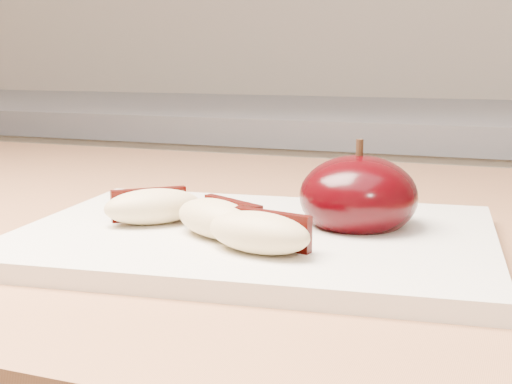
% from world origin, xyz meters
% --- Properties ---
extents(back_cabinet, '(2.40, 0.62, 0.94)m').
position_xyz_m(back_cabinet, '(0.00, 1.20, 0.47)').
color(back_cabinet, silver).
rests_on(back_cabinet, ground).
extents(cutting_board, '(0.33, 0.26, 0.01)m').
position_xyz_m(cutting_board, '(-0.03, 0.40, 0.91)').
color(cutting_board, silver).
rests_on(cutting_board, island_counter).
extents(apple_half, '(0.10, 0.10, 0.07)m').
position_xyz_m(apple_half, '(0.03, 0.43, 0.93)').
color(apple_half, black).
rests_on(apple_half, cutting_board).
extents(apple_wedge_a, '(0.07, 0.07, 0.02)m').
position_xyz_m(apple_wedge_a, '(-0.10, 0.38, 0.92)').
color(apple_wedge_a, '#D1B784').
rests_on(apple_wedge_a, cutting_board).
extents(apple_wedge_b, '(0.07, 0.06, 0.02)m').
position_xyz_m(apple_wedge_b, '(-0.04, 0.37, 0.92)').
color(apple_wedge_b, '#D1B784').
rests_on(apple_wedge_b, cutting_board).
extents(apple_wedge_c, '(0.07, 0.05, 0.02)m').
position_xyz_m(apple_wedge_c, '(-0.01, 0.34, 0.92)').
color(apple_wedge_c, '#D1B784').
rests_on(apple_wedge_c, cutting_board).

